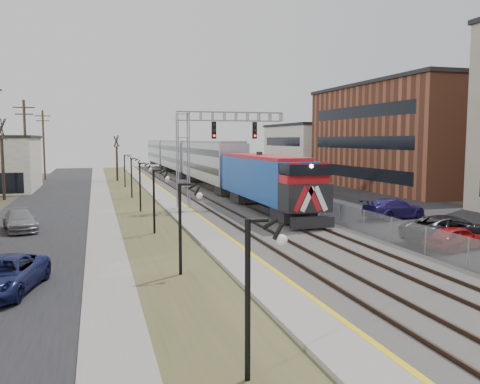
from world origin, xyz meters
name	(u,v)px	position (x,y,z in m)	size (l,w,h in m)	color
ground	(355,334)	(0.00, 0.00, 0.00)	(160.00, 160.00, 0.00)	#473D2D
street_west	(49,204)	(-11.50, 35.00, 0.02)	(7.00, 120.00, 0.04)	black
sidewalk	(101,203)	(-7.00, 35.00, 0.04)	(2.00, 120.00, 0.08)	gray
grass_median	(134,202)	(-4.00, 35.00, 0.03)	(4.00, 120.00, 0.06)	#424625
platform	(166,200)	(-1.00, 35.00, 0.12)	(2.00, 120.00, 0.24)	gray
ballast_bed	(217,198)	(4.00, 35.00, 0.10)	(8.00, 120.00, 0.20)	#595651
parking_lot	(329,195)	(16.00, 35.00, 0.02)	(16.00, 120.00, 0.04)	black
platform_edge	(175,198)	(-0.12, 35.00, 0.24)	(0.24, 120.00, 0.01)	gold
track_near	(197,197)	(2.00, 35.00, 0.28)	(1.58, 120.00, 0.15)	#2D2119
track_far	(232,196)	(5.50, 35.00, 0.28)	(1.58, 120.00, 0.15)	#2D2119
train	(187,160)	(5.50, 59.98, 2.92)	(3.00, 85.85, 5.33)	#13449F
signal_gantry	(203,143)	(1.22, 27.99, 5.59)	(9.00, 1.07, 8.15)	gray
lampposts	(153,202)	(-4.00, 18.29, 2.00)	(0.14, 62.14, 4.00)	black
fence	(258,190)	(8.20, 35.00, 0.80)	(0.04, 120.00, 1.60)	gray
buildings_east	(469,135)	(30.00, 31.18, 6.31)	(16.00, 76.00, 15.00)	#9E937F
bare_trees	(39,172)	(-12.66, 38.91, 2.70)	(12.30, 42.30, 5.95)	#382D23
car_lot_a	(457,238)	(10.83, 8.99, 0.64)	(1.52, 3.78, 1.29)	#A70C11
car_lot_c	(451,230)	(11.71, 10.56, 0.78)	(2.60, 5.64, 1.57)	black
car_lot_d	(394,209)	(13.68, 19.31, 0.75)	(2.10, 5.17, 1.50)	navy
car_lot_e	(305,188)	(13.38, 34.99, 0.81)	(1.92, 4.77, 1.63)	gray
car_lot_f	(265,185)	(11.22, 41.46, 0.68)	(1.44, 4.12, 1.36)	#0C3C0F
car_street_a	(4,276)	(-10.86, 7.33, 0.68)	(2.24, 4.87, 1.35)	#151C4C
car_street_b	(20,221)	(-12.15, 21.44, 0.65)	(1.82, 4.47, 1.30)	gray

